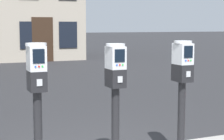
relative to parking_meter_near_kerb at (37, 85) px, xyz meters
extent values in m
cylinder|color=black|center=(0.00, 0.00, -0.51)|extent=(0.09, 0.09, 0.91)
cube|color=black|center=(0.00, 0.00, 0.04)|extent=(0.17, 0.24, 0.21)
cube|color=#A5A8AD|center=(0.00, -0.13, 0.04)|extent=(0.06, 0.01, 0.07)
cube|color=#B7BABF|center=(0.00, 0.00, 0.28)|extent=(0.17, 0.23, 0.26)
cube|color=black|center=(0.00, -0.12, 0.31)|extent=(0.12, 0.01, 0.14)
cylinder|color=blue|center=(-0.03, -0.12, 0.21)|extent=(0.02, 0.01, 0.02)
cylinder|color=red|center=(0.00, -0.12, 0.21)|extent=(0.02, 0.01, 0.02)
cylinder|color=green|center=(0.04, -0.12, 0.21)|extent=(0.02, 0.01, 0.02)
cylinder|color=#B7BABF|center=(0.00, 0.00, 0.42)|extent=(0.22, 0.22, 0.03)
cylinder|color=black|center=(0.89, 0.00, -0.52)|extent=(0.09, 0.09, 0.89)
cube|color=black|center=(0.89, 0.00, 0.03)|extent=(0.17, 0.24, 0.21)
cube|color=#A5A8AD|center=(0.89, -0.13, 0.03)|extent=(0.06, 0.01, 0.07)
cube|color=#B7BABF|center=(0.89, 0.00, 0.26)|extent=(0.17, 0.23, 0.25)
cube|color=black|center=(0.89, -0.12, 0.29)|extent=(0.12, 0.01, 0.14)
cylinder|color=blue|center=(0.85, -0.12, 0.19)|extent=(0.02, 0.01, 0.02)
cylinder|color=red|center=(0.89, -0.12, 0.19)|extent=(0.02, 0.01, 0.02)
cylinder|color=green|center=(0.92, -0.12, 0.19)|extent=(0.02, 0.01, 0.02)
cylinder|color=#B7BABF|center=(0.89, 0.00, 0.40)|extent=(0.22, 0.22, 0.03)
cylinder|color=black|center=(1.77, 0.00, -0.52)|extent=(0.09, 0.09, 0.90)
cube|color=black|center=(1.77, 0.00, 0.04)|extent=(0.17, 0.24, 0.21)
cube|color=#A5A8AD|center=(1.77, -0.13, 0.04)|extent=(0.06, 0.01, 0.07)
cube|color=#B7BABF|center=(1.77, 0.00, 0.27)|extent=(0.17, 0.23, 0.26)
cube|color=black|center=(1.77, -0.12, 0.30)|extent=(0.12, 0.01, 0.14)
cylinder|color=blue|center=(1.74, -0.12, 0.20)|extent=(0.02, 0.01, 0.02)
cylinder|color=red|center=(1.77, -0.12, 0.20)|extent=(0.02, 0.01, 0.02)
cylinder|color=green|center=(1.81, -0.12, 0.20)|extent=(0.02, 0.01, 0.02)
cylinder|color=#B7BABF|center=(1.77, 0.00, 0.42)|extent=(0.22, 0.22, 0.03)
cube|color=black|center=(2.56, 13.88, 0.15)|extent=(0.90, 0.06, 1.26)
cube|color=black|center=(4.41, 13.88, 0.15)|extent=(0.90, 0.06, 1.26)
cube|color=black|center=(3.16, 13.88, -0.06)|extent=(1.00, 0.07, 2.10)
camera|label=1|loc=(-0.79, -3.86, 0.62)|focal=60.73mm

